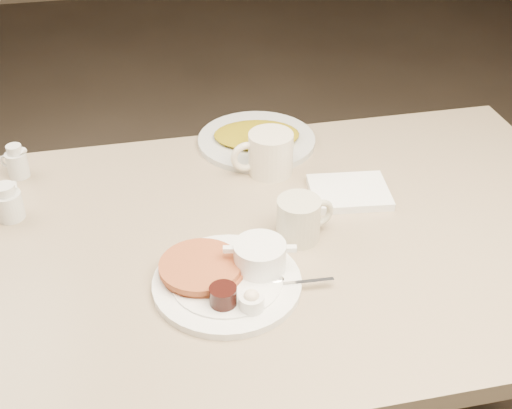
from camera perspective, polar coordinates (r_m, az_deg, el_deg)
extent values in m
cube|color=tan|center=(1.39, 0.17, -3.51)|extent=(1.50, 0.90, 0.04)
cylinder|color=black|center=(1.63, 0.15, -13.31)|extent=(0.14, 0.14, 0.69)
cylinder|color=white|center=(1.26, -2.46, -6.64)|extent=(0.33, 0.33, 0.01)
cylinder|color=white|center=(1.25, -2.47, -6.32)|extent=(0.24, 0.24, 0.00)
cylinder|color=#AF552B|center=(1.27, -4.47, -5.46)|extent=(0.19, 0.19, 0.01)
cylinder|color=#AF552B|center=(1.26, -4.73, -5.19)|extent=(0.18, 0.18, 0.01)
cylinder|color=white|center=(1.26, 0.32, -4.39)|extent=(0.12, 0.12, 0.05)
cube|color=white|center=(1.25, -2.31, -3.79)|extent=(0.02, 0.02, 0.01)
cube|color=white|center=(1.25, 2.95, -3.74)|extent=(0.02, 0.02, 0.01)
ellipsoid|color=white|center=(1.26, -0.22, -3.81)|extent=(0.05, 0.05, 0.03)
ellipsoid|color=white|center=(1.25, 0.97, -4.11)|extent=(0.05, 0.05, 0.02)
cylinder|color=black|center=(1.19, -2.78, -7.74)|extent=(0.06, 0.06, 0.04)
cylinder|color=white|center=(1.19, -0.38, -8.22)|extent=(0.05, 0.05, 0.03)
ellipsoid|color=#FFE6C2|center=(1.18, -0.39, -7.73)|extent=(0.03, 0.03, 0.02)
cube|color=white|center=(1.25, 4.15, -6.53)|extent=(0.11, 0.01, 0.00)
ellipsoid|color=white|center=(1.25, 1.63, -6.30)|extent=(0.04, 0.03, 0.01)
cylinder|color=beige|center=(1.35, 3.60, -1.27)|extent=(0.11, 0.11, 0.09)
cylinder|color=black|center=(1.33, 3.66, 0.12)|extent=(0.09, 0.09, 0.01)
torus|color=beige|center=(1.37, 5.39, -0.74)|extent=(0.06, 0.03, 0.06)
cube|color=white|center=(1.51, 7.87, 1.04)|extent=(0.19, 0.16, 0.02)
cylinder|color=#F4E8CE|center=(1.56, 1.25, 4.34)|extent=(0.11, 0.11, 0.10)
torus|color=#F4E8CE|center=(1.55, -0.80, 4.05)|extent=(0.08, 0.02, 0.08)
cylinder|color=white|center=(1.51, -20.14, -0.08)|extent=(0.07, 0.07, 0.06)
cylinder|color=white|center=(1.49, -20.45, 1.18)|extent=(0.05, 0.05, 0.02)
cone|color=white|center=(1.50, -19.65, 1.42)|extent=(0.03, 0.03, 0.02)
cylinder|color=silver|center=(1.65, -19.47, 3.19)|extent=(0.05, 0.05, 0.06)
cylinder|color=silver|center=(1.63, -19.74, 4.38)|extent=(0.04, 0.04, 0.02)
cone|color=silver|center=(1.62, -19.14, 4.20)|extent=(0.02, 0.02, 0.02)
torus|color=silver|center=(1.66, -20.27, 3.42)|extent=(0.03, 0.02, 0.03)
cylinder|color=beige|center=(1.70, 0.05, 5.41)|extent=(0.34, 0.34, 0.01)
ellipsoid|color=#998911|center=(1.69, 0.05, 5.93)|extent=(0.24, 0.18, 0.02)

